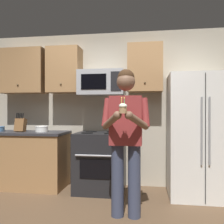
# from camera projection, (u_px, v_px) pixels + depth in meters

# --- Properties ---
(wall_back) EXTENTS (4.40, 0.10, 2.60)m
(wall_back) POSITION_uv_depth(u_px,v_px,m) (113.00, 109.00, 4.16)
(wall_back) COLOR #B7AD99
(wall_back) RESTS_ON ground
(oven_range) EXTENTS (0.76, 0.70, 0.93)m
(oven_range) POSITION_uv_depth(u_px,v_px,m) (100.00, 162.00, 3.80)
(oven_range) COLOR black
(oven_range) RESTS_ON ground
(microwave) EXTENTS (0.74, 0.41, 0.40)m
(microwave) POSITION_uv_depth(u_px,v_px,m) (102.00, 83.00, 3.92)
(microwave) COLOR #9EA0A5
(refrigerator) EXTENTS (0.90, 0.75, 1.80)m
(refrigerator) POSITION_uv_depth(u_px,v_px,m) (200.00, 136.00, 3.54)
(refrigerator) COLOR white
(refrigerator) RESTS_ON ground
(cabinet_row_upper) EXTENTS (2.78, 0.36, 0.76)m
(cabinet_row_upper) POSITION_uv_depth(u_px,v_px,m) (69.00, 70.00, 4.05)
(cabinet_row_upper) COLOR #9E7247
(counter_left) EXTENTS (1.44, 0.66, 0.92)m
(counter_left) POSITION_uv_depth(u_px,v_px,m) (24.00, 159.00, 4.01)
(counter_left) COLOR #9E7247
(counter_left) RESTS_ON ground
(knife_block) EXTENTS (0.16, 0.15, 0.32)m
(knife_block) POSITION_uv_depth(u_px,v_px,m) (20.00, 125.00, 3.97)
(knife_block) COLOR brown
(knife_block) RESTS_ON counter_left
(bowl_large_white) EXTENTS (0.21, 0.21, 0.10)m
(bowl_large_white) POSITION_uv_depth(u_px,v_px,m) (42.00, 129.00, 3.94)
(bowl_large_white) COLOR white
(bowl_large_white) RESTS_ON counter_left
(person) EXTENTS (0.60, 0.48, 1.76)m
(person) POSITION_uv_depth(u_px,v_px,m) (126.00, 133.00, 2.85)
(person) COLOR #383F59
(person) RESTS_ON ground
(cupcake) EXTENTS (0.09, 0.09, 0.17)m
(cupcake) POSITION_uv_depth(u_px,v_px,m) (123.00, 108.00, 2.53)
(cupcake) COLOR #A87F56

